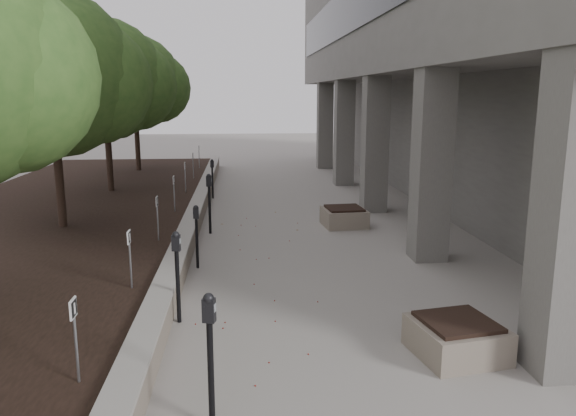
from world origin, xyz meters
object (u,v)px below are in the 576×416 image
crabapple_tree_3 (53,110)px  parking_meter_1 (211,361)px  crabapple_tree_4 (106,106)px  parking_meter_2 (178,277)px  crabapple_tree_5 (135,103)px  planter_back (344,216)px  planter_front (457,337)px  parking_meter_3 (197,237)px  parking_meter_4 (210,204)px  parking_meter_5 (212,179)px

crabapple_tree_3 → parking_meter_1: 9.07m
crabapple_tree_4 → parking_meter_2: size_ratio=3.74×
crabapple_tree_5 → planter_back: (6.97, -8.87, -2.86)m
crabapple_tree_3 → crabapple_tree_4: size_ratio=1.00×
planter_front → parking_meter_2: bearing=159.7°
crabapple_tree_5 → parking_meter_1: 18.41m
crabapple_tree_5 → planter_back: size_ratio=4.95×
crabapple_tree_4 → planter_back: size_ratio=4.95×
crabapple_tree_3 → parking_meter_3: 4.72m
planter_back → parking_meter_2: bearing=-121.2°
parking_meter_1 → planter_back: (3.07, 8.96, -0.49)m
parking_meter_4 → planter_front: bearing=-58.0°
parking_meter_4 → crabapple_tree_4: bearing=132.2°
crabapple_tree_4 → parking_meter_5: size_ratio=4.06×
planter_front → planter_back: bearing=91.1°
crabapple_tree_4 → planter_back: 8.47m
parking_meter_4 → parking_meter_2: bearing=-87.5°
crabapple_tree_4 → parking_meter_1: crabapple_tree_4 is taller
parking_meter_4 → parking_meter_5: parking_meter_4 is taller
parking_meter_1 → planter_front: size_ratio=1.38×
parking_meter_1 → parking_meter_3: 5.59m
parking_meter_1 → parking_meter_2: (-0.65, 2.82, -0.02)m
crabapple_tree_5 → parking_meter_4: bearing=-70.0°
parking_meter_3 → parking_meter_4: size_ratio=0.85×
parking_meter_5 → planter_back: size_ratio=1.22×
crabapple_tree_3 → planter_front: size_ratio=5.00×
parking_meter_1 → planter_front: 3.54m
crabapple_tree_3 → crabapple_tree_5: bearing=90.0°
parking_meter_5 → planter_back: parking_meter_5 is taller
parking_meter_3 → planter_front: (3.79, -4.17, -0.40)m
crabapple_tree_3 → parking_meter_4: 4.20m
parking_meter_3 → parking_meter_5: size_ratio=0.98×
parking_meter_1 → crabapple_tree_4: bearing=121.9°
crabapple_tree_3 → crabapple_tree_5: size_ratio=1.00×
parking_meter_2 → planter_front: (3.87, -1.43, -0.47)m
crabapple_tree_5 → planter_back: 11.64m
parking_meter_1 → parking_meter_4: 8.44m
parking_meter_3 → crabapple_tree_3: bearing=145.7°
parking_meter_2 → planter_front: parking_meter_2 is taller
parking_meter_4 → planter_front: 7.96m
crabapple_tree_5 → planter_back: crabapple_tree_5 is taller
parking_meter_5 → crabapple_tree_5: bearing=111.7°
parking_meter_2 → parking_meter_1: bearing=-67.2°
crabapple_tree_5 → parking_meter_2: 15.54m
parking_meter_3 → planter_front: 5.65m
crabapple_tree_5 → planter_front: bearing=-66.6°
parking_meter_2 → parking_meter_4: size_ratio=0.95×
crabapple_tree_5 → crabapple_tree_3: bearing=-90.0°
crabapple_tree_3 → parking_meter_4: bearing=9.8°
crabapple_tree_3 → planter_back: bearing=9.2°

